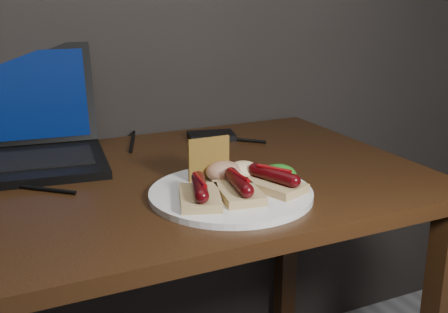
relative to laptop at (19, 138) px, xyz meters
name	(u,v)px	position (x,y,z in m)	size (l,w,h in m)	color
desk	(89,231)	(0.09, -0.24, -0.14)	(1.40, 0.70, 0.75)	#38200E
laptop	(19,138)	(0.00, 0.00, 0.00)	(0.39, 0.38, 0.25)	black
hard_drive	(211,136)	(0.46, -0.01, -0.05)	(0.12, 0.07, 0.02)	black
desk_cables	(64,165)	(0.08, -0.08, -0.05)	(0.98, 0.43, 0.01)	black
plate	(231,194)	(0.33, -0.40, -0.05)	(0.31, 0.31, 0.01)	silver
bread_sausage_left	(200,193)	(0.25, -0.42, -0.02)	(0.10, 0.13, 0.04)	tan
bread_sausage_center	(239,188)	(0.33, -0.43, -0.02)	(0.09, 0.12, 0.04)	tan
bread_sausage_right	(274,181)	(0.40, -0.43, -0.02)	(0.11, 0.13, 0.04)	tan
crispbread	(209,159)	(0.32, -0.32, 0.00)	(0.09, 0.01, 0.09)	olive
salad_greens	(278,175)	(0.43, -0.41, -0.02)	(0.07, 0.07, 0.04)	#0F4F0F
salsa_mound	(224,172)	(0.34, -0.35, -0.02)	(0.07, 0.07, 0.04)	maroon
coleslaw_mound	(243,170)	(0.38, -0.35, -0.02)	(0.06, 0.06, 0.04)	white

